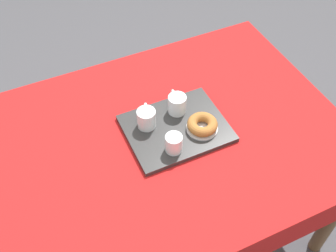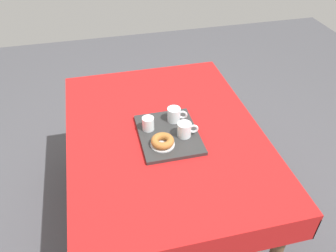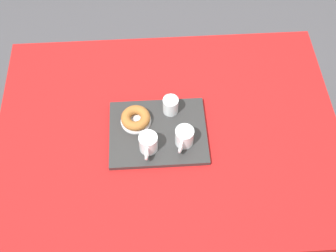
{
  "view_description": "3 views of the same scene",
  "coord_description": "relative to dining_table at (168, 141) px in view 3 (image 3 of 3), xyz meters",
  "views": [
    {
      "loc": [
        0.43,
        0.94,
        1.97
      ],
      "look_at": [
        -0.01,
        -0.01,
        0.77
      ],
      "focal_mm": 43.31,
      "sensor_mm": 36.0,
      "label": 1
    },
    {
      "loc": [
        -1.44,
        0.33,
        1.93
      ],
      "look_at": [
        -0.02,
        -0.02,
        0.77
      ],
      "focal_mm": 36.64,
      "sensor_mm": 36.0,
      "label": 2
    },
    {
      "loc": [
        -0.06,
        -0.94,
        2.22
      ],
      "look_at": [
        -0.0,
        -0.02,
        0.79
      ],
      "focal_mm": 45.36,
      "sensor_mm": 36.0,
      "label": 3
    }
  ],
  "objects": [
    {
      "name": "ground_plane",
      "position": [
        0.0,
        0.0,
        -0.63
      ],
      "size": [
        6.0,
        6.0,
        0.0
      ],
      "primitive_type": "plane",
      "color": "#47474C"
    },
    {
      "name": "dining_table",
      "position": [
        0.0,
        0.0,
        0.0
      ],
      "size": [
        1.43,
        1.07,
        0.72
      ],
      "color": "red",
      "rests_on": "ground"
    },
    {
      "name": "serving_tray",
      "position": [
        -0.04,
        -0.01,
        0.1
      ],
      "size": [
        0.4,
        0.32,
        0.02
      ],
      "primitive_type": "cube",
      "color": "#2D2D2D",
      "rests_on": "dining_table"
    },
    {
      "name": "tea_mug_left",
      "position": [
        0.06,
        -0.07,
        0.15
      ],
      "size": [
        0.07,
        0.11,
        0.08
      ],
      "color": "white",
      "rests_on": "serving_tray"
    },
    {
      "name": "tea_mug_right",
      "position": [
        -0.09,
        -0.09,
        0.15
      ],
      "size": [
        0.07,
        0.11,
        0.08
      ],
      "color": "white",
      "rests_on": "serving_tray"
    },
    {
      "name": "water_glass_near",
      "position": [
        0.01,
        0.09,
        0.14
      ],
      "size": [
        0.07,
        0.07,
        0.08
      ],
      "color": "white",
      "rests_on": "serving_tray"
    },
    {
      "name": "donut_plate_left",
      "position": [
        -0.13,
        0.04,
        0.11
      ],
      "size": [
        0.13,
        0.13,
        0.01
      ],
      "primitive_type": "cylinder",
      "color": "silver",
      "rests_on": "serving_tray"
    },
    {
      "name": "sugar_donut_left",
      "position": [
        -0.13,
        0.04,
        0.13
      ],
      "size": [
        0.12,
        0.12,
        0.04
      ],
      "primitive_type": "torus",
      "color": "#A3662D",
      "rests_on": "donut_plate_left"
    }
  ]
}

